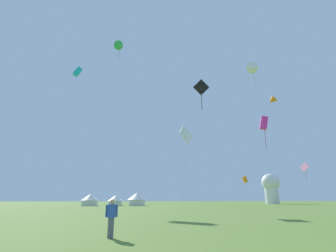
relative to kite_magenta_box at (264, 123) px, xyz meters
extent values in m
cube|color=#E02DA3|center=(0.00, 0.00, 0.03)|extent=(1.79, 1.52, 2.38)
cylinder|color=#9D2072|center=(0.00, 0.00, -2.59)|extent=(0.07, 0.07, 4.02)
cylinder|color=#B2B2B7|center=(0.81, -0.77, -7.39)|extent=(1.65, 1.57, 14.85)
cone|color=green|center=(-27.10, 12.01, 21.28)|extent=(3.09, 3.40, 2.85)
cylinder|color=#207C31|center=(-27.10, 12.01, 19.09)|extent=(0.07, 0.07, 3.22)
cylinder|color=#B2B2B7|center=(-28.23, 10.91, 3.23)|extent=(2.27, 2.23, 36.10)
cube|color=black|center=(-10.69, 2.09, 7.27)|extent=(3.08, 0.70, 3.06)
cylinder|color=black|center=(-10.69, 2.09, 4.59)|extent=(0.09, 0.09, 3.80)
cylinder|color=#B2B2B7|center=(-11.61, 1.23, -3.77)|extent=(1.85, 1.75, 22.09)
cube|color=orange|center=(5.53, 22.36, -8.30)|extent=(1.27, 0.84, 1.74)
cylinder|color=#B2B2B7|center=(5.76, 21.66, -11.56)|extent=(0.49, 1.41, 6.52)
cube|color=pink|center=(11.70, 7.06, -6.81)|extent=(0.70, 2.04, 2.08)
cylinder|color=#A9627C|center=(11.70, 7.06, -8.48)|extent=(0.06, 0.06, 2.27)
cylinder|color=#B2B2B7|center=(12.18, 5.99, -10.82)|extent=(0.98, 2.15, 8.01)
cone|color=white|center=(-2.40, -2.80, 9.32)|extent=(2.58, 2.94, 2.67)
cylinder|color=#A4A4A4|center=(-2.40, -2.80, 6.93)|extent=(0.07, 0.07, 3.67)
cylinder|color=#B2B2B7|center=(-1.71, -3.05, -2.75)|extent=(1.39, 0.52, 24.13)
cone|color=orange|center=(11.61, 15.80, 11.10)|extent=(3.12, 3.23, 2.61)
cylinder|color=#B2B2B7|center=(11.85, 14.66, -1.86)|extent=(0.49, 2.30, 25.92)
cube|color=white|center=(-15.68, -6.90, -4.28)|extent=(2.27, 2.10, 2.94)
cylinder|color=#B2B2B7|center=(-16.06, -7.25, -9.55)|extent=(0.77, 0.72, 10.54)
cube|color=#1EB7CC|center=(-38.11, 21.27, 18.59)|extent=(2.43, 1.68, 2.66)
cylinder|color=#B2B2B7|center=(-39.34, 20.88, 1.89)|extent=(2.47, 0.81, 33.41)
cylinder|color=#565B66|center=(-23.78, -28.57, -14.37)|extent=(0.28, 0.28, 0.90)
cube|color=#2D51AD|center=(-23.78, -28.57, -13.62)|extent=(0.37, 0.23, 0.60)
sphere|color=tan|center=(-23.78, -28.57, -13.20)|extent=(0.22, 0.22, 0.22)
cylinder|color=#2D51AD|center=(-24.02, -28.57, -13.62)|extent=(0.09, 0.09, 0.55)
cylinder|color=#2D51AD|center=(-23.54, -28.57, -13.62)|extent=(0.09, 0.09, 0.55)
cube|color=white|center=(-33.80, 30.61, -14.12)|extent=(3.71, 3.71, 1.39)
cone|color=white|center=(-33.80, 30.61, -12.62)|extent=(4.63, 4.63, 1.62)
cube|color=white|center=(-27.23, 30.61, -14.19)|extent=(3.34, 3.34, 1.25)
cone|color=white|center=(-27.23, 30.61, -12.83)|extent=(4.18, 4.18, 1.46)
cube|color=white|center=(-21.65, 30.61, -14.05)|extent=(4.07, 4.07, 1.53)
cone|color=white|center=(-21.65, 30.61, -12.40)|extent=(5.09, 5.09, 1.78)
cylinder|color=white|center=(27.21, 49.24, -11.82)|extent=(4.80, 4.80, 6.00)
sphere|color=white|center=(27.21, 49.24, -7.22)|extent=(6.40, 6.40, 6.40)
camera|label=1|loc=(-22.83, -41.60, -13.07)|focal=27.60mm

